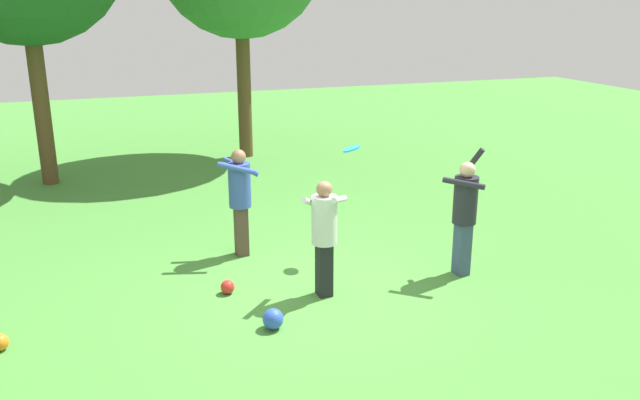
# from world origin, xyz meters

# --- Properties ---
(ground_plane) EXTENTS (40.00, 40.00, 0.00)m
(ground_plane) POSITION_xyz_m (0.00, 0.00, 0.00)
(ground_plane) COLOR #478C38
(person_thrower) EXTENTS (0.68, 0.68, 1.85)m
(person_thrower) POSITION_xyz_m (2.15, -0.15, 1.00)
(person_thrower) COLOR #38476B
(person_thrower) RESTS_ON ground_plane
(person_catcher) EXTENTS (0.71, 0.65, 1.69)m
(person_catcher) POSITION_xyz_m (-0.68, 1.66, 1.00)
(person_catcher) COLOR #4C382D
(person_catcher) RESTS_ON ground_plane
(person_bystander) EXTENTS (0.71, 0.72, 1.60)m
(person_bystander) POSITION_xyz_m (0.03, -0.14, 0.94)
(person_bystander) COLOR black
(person_bystander) RESTS_ON ground_plane
(frisbee) EXTENTS (0.35, 0.35, 0.11)m
(frisbee) POSITION_xyz_m (0.90, 1.05, 1.71)
(frisbee) COLOR #2393D1
(ball_red) EXTENTS (0.19, 0.19, 0.19)m
(ball_red) POSITION_xyz_m (-1.19, 0.33, 0.10)
(ball_red) COLOR red
(ball_red) RESTS_ON ground_plane
(ball_blue) EXTENTS (0.26, 0.26, 0.26)m
(ball_blue) POSITION_xyz_m (-0.88, -0.83, 0.13)
(ball_blue) COLOR blue
(ball_blue) RESTS_ON ground_plane
(ball_orange) EXTENTS (0.20, 0.20, 0.20)m
(ball_orange) POSITION_xyz_m (-3.95, -0.27, 0.10)
(ball_orange) COLOR orange
(ball_orange) RESTS_ON ground_plane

